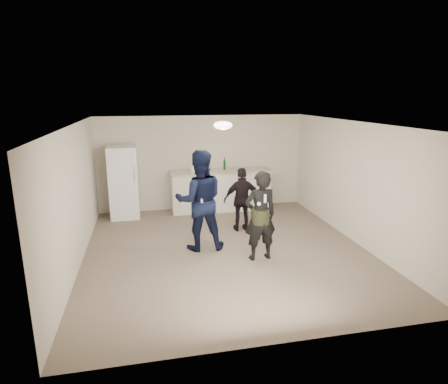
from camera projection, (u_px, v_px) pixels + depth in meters
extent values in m
plane|color=#6B5B4C|center=(226.00, 250.00, 7.51)|extent=(6.00, 6.00, 0.00)
plane|color=silver|center=(226.00, 124.00, 6.88)|extent=(6.00, 6.00, 0.00)
plane|color=beige|center=(202.00, 163.00, 10.03)|extent=(6.00, 0.00, 6.00)
plane|color=beige|center=(281.00, 251.00, 4.35)|extent=(6.00, 0.00, 6.00)
plane|color=beige|center=(75.00, 197.00, 6.64)|extent=(0.00, 6.00, 6.00)
plane|color=beige|center=(356.00, 183.00, 7.74)|extent=(0.00, 6.00, 6.00)
cube|color=white|center=(221.00, 191.00, 9.99)|extent=(2.60, 0.56, 1.05)
cube|color=beige|center=(221.00, 171.00, 9.85)|extent=(2.68, 0.64, 0.04)
cube|color=white|center=(124.00, 182.00, 9.33)|extent=(0.70, 0.70, 1.80)
cylinder|color=silver|center=(134.00, 169.00, 8.93)|extent=(0.02, 0.02, 0.60)
ellipsoid|color=white|center=(223.00, 125.00, 7.17)|extent=(0.36, 0.36, 0.16)
cylinder|color=silver|center=(210.00, 167.00, 9.78)|extent=(0.08, 0.08, 0.17)
imported|color=#0E173C|center=(200.00, 201.00, 7.35)|extent=(1.01, 0.80, 2.00)
imported|color=black|center=(260.00, 216.00, 6.90)|extent=(0.66, 0.46, 1.70)
cylinder|color=#2F3919|center=(260.00, 216.00, 6.90)|extent=(0.34, 0.34, 0.28)
imported|color=black|center=(242.00, 200.00, 8.43)|extent=(0.86, 0.37, 1.45)
cube|color=silver|center=(202.00, 202.00, 7.08)|extent=(0.04, 0.04, 0.15)
sphere|color=white|center=(208.00, 205.00, 7.15)|extent=(0.07, 0.07, 0.07)
cube|color=white|center=(265.00, 199.00, 6.57)|extent=(0.04, 0.04, 0.15)
sphere|color=white|center=(259.00, 204.00, 6.60)|extent=(0.07, 0.07, 0.07)
cylinder|color=#914015|center=(197.00, 168.00, 9.57)|extent=(0.08, 0.08, 0.21)
cylinder|color=#134519|center=(201.00, 168.00, 9.60)|extent=(0.07, 0.07, 0.21)
cylinder|color=#123F1F|center=(225.00, 165.00, 9.92)|extent=(0.06, 0.06, 0.25)
cylinder|color=white|center=(192.00, 169.00, 9.56)|extent=(0.07, 0.07, 0.19)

